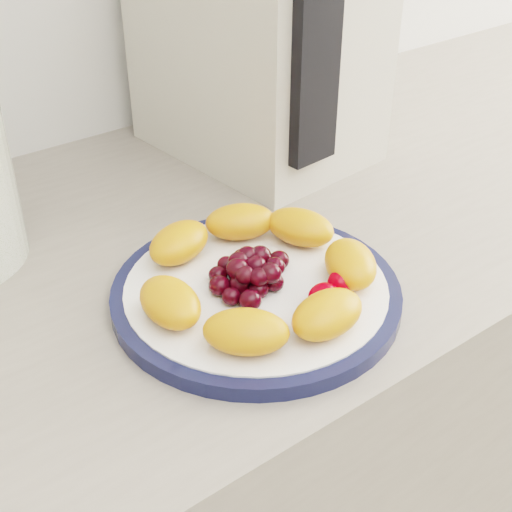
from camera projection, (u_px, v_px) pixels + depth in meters
counter at (215, 493)px, 1.04m from camera, size 3.50×0.60×0.90m
cabinet_face at (216, 506)px, 1.05m from camera, size 3.48×0.58×0.84m
plate_rim at (256, 293)px, 0.67m from camera, size 0.27×0.27×0.01m
plate_face at (256, 293)px, 0.67m from camera, size 0.25×0.25×0.02m
appliance_body at (256, 13)px, 0.87m from camera, size 0.23×0.30×0.35m
appliance_panel at (315, 45)px, 0.74m from camera, size 0.06×0.03×0.26m
fruit_plate at (260, 270)px, 0.66m from camera, size 0.23×0.23×0.03m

